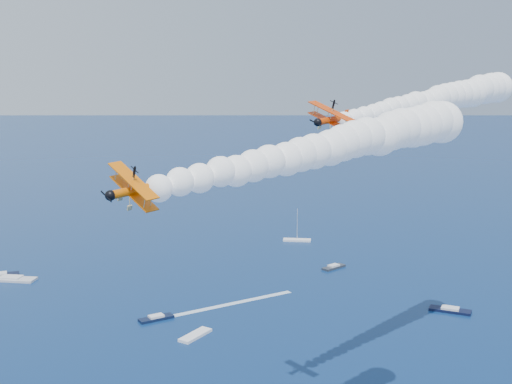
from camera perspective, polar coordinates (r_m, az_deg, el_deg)
biplane_lead at (r=105.84m, az=6.66°, el=6.29°), size 9.13×10.95×8.52m
biplane_trail at (r=67.40m, az=-10.44°, el=0.18°), size 7.46×9.06×7.53m
smoke_trail_lead at (r=129.29m, az=15.04°, el=7.71°), size 59.16×17.12×10.96m
smoke_trail_trail at (r=85.54m, az=6.38°, el=3.91°), size 58.96×13.40×10.96m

